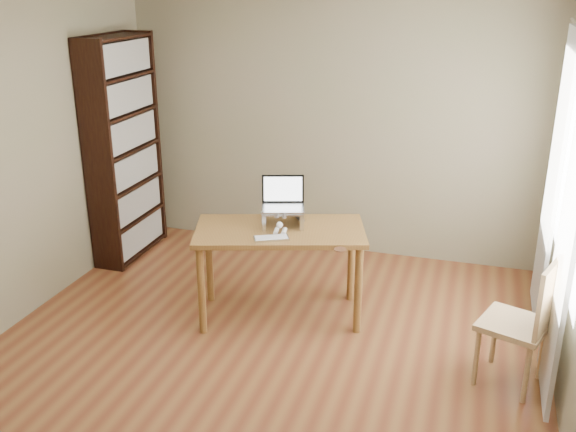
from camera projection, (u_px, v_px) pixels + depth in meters
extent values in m
cube|color=brown|center=(253.00, 368.00, 4.51)|extent=(4.00, 4.50, 0.02)
cube|color=#817E57|center=(332.00, 120.00, 6.07)|extent=(4.00, 0.02, 2.60)
cube|color=#817E57|center=(0.00, 406.00, 2.02)|extent=(4.00, 0.02, 2.60)
cube|color=white|center=(576.00, 168.00, 4.18)|extent=(0.01, 1.80, 1.40)
cube|color=black|center=(98.00, 161.00, 5.65)|extent=(0.30, 0.04, 2.10)
cube|color=black|center=(146.00, 139.00, 6.42)|extent=(0.30, 0.04, 2.10)
cube|color=black|center=(110.00, 148.00, 6.07)|extent=(0.02, 0.90, 2.10)
cube|color=black|center=(133.00, 249.00, 6.39)|extent=(0.30, 0.84, 0.02)
cube|color=black|center=(134.00, 233.00, 6.32)|extent=(0.20, 0.78, 0.28)
cube|color=black|center=(130.00, 217.00, 6.27)|extent=(0.30, 0.84, 0.03)
cube|color=black|center=(131.00, 201.00, 6.20)|extent=(0.20, 0.78, 0.28)
cube|color=black|center=(127.00, 184.00, 6.15)|extent=(0.30, 0.84, 0.02)
cube|color=black|center=(128.00, 167.00, 6.08)|extent=(0.20, 0.78, 0.28)
cube|color=black|center=(123.00, 149.00, 6.03)|extent=(0.30, 0.84, 0.02)
cube|color=black|center=(125.00, 132.00, 5.96)|extent=(0.20, 0.78, 0.28)
cube|color=black|center=(120.00, 113.00, 5.91)|extent=(0.30, 0.84, 0.02)
cube|color=black|center=(121.00, 95.00, 5.84)|extent=(0.20, 0.78, 0.28)
cube|color=black|center=(117.00, 76.00, 5.79)|extent=(0.30, 0.84, 0.02)
cube|color=black|center=(118.00, 57.00, 5.73)|extent=(0.20, 0.78, 0.28)
cube|color=black|center=(113.00, 37.00, 5.67)|extent=(0.30, 0.84, 0.03)
cube|color=silver|center=(568.00, 233.00, 3.80)|extent=(0.03, 0.70, 2.20)
cube|color=silver|center=(554.00, 180.00, 4.78)|extent=(0.03, 0.70, 2.20)
cube|color=brown|center=(280.00, 231.00, 4.95)|extent=(1.44, 1.01, 0.04)
cylinder|color=brown|center=(224.00, 253.00, 5.48)|extent=(0.06, 0.06, 0.71)
cylinder|color=brown|center=(360.00, 271.00, 5.15)|extent=(0.06, 0.06, 0.71)
cylinder|color=brown|center=(198.00, 280.00, 5.00)|extent=(0.06, 0.06, 0.71)
cylinder|color=brown|center=(346.00, 301.00, 4.68)|extent=(0.06, 0.06, 0.71)
cube|color=silver|center=(265.00, 216.00, 5.03)|extent=(0.03, 0.25, 0.12)
cube|color=silver|center=(301.00, 220.00, 4.95)|extent=(0.03, 0.25, 0.12)
cube|color=silver|center=(283.00, 210.00, 4.97)|extent=(0.32, 0.25, 0.01)
cube|color=silver|center=(283.00, 208.00, 4.96)|extent=(0.38, 0.32, 0.02)
cube|color=black|center=(288.00, 189.00, 5.04)|extent=(0.33, 0.14, 0.22)
cube|color=white|center=(288.00, 189.00, 5.04)|extent=(0.30, 0.12, 0.19)
cube|color=silver|center=(271.00, 238.00, 4.74)|extent=(0.28, 0.22, 0.02)
cube|color=silver|center=(271.00, 237.00, 4.74)|extent=(0.25, 0.19, 0.00)
cylinder|color=brown|center=(340.00, 249.00, 4.56)|extent=(0.09, 0.09, 0.01)
ellipsoid|color=#3F3731|center=(285.00, 215.00, 5.01)|extent=(0.19, 0.42, 0.14)
ellipsoid|color=#3F3731|center=(289.00, 211.00, 5.11)|extent=(0.17, 0.18, 0.13)
ellipsoid|color=#3F3731|center=(277.00, 221.00, 4.83)|extent=(0.11, 0.11, 0.10)
ellipsoid|color=white|center=(279.00, 224.00, 4.88)|extent=(0.10, 0.10, 0.09)
sphere|color=white|center=(276.00, 225.00, 4.81)|extent=(0.05, 0.05, 0.05)
cone|color=#3F3731|center=(274.00, 215.00, 4.83)|extent=(0.04, 0.04, 0.05)
cone|color=#3F3731|center=(281.00, 215.00, 4.81)|extent=(0.04, 0.04, 0.05)
cylinder|color=white|center=(273.00, 231.00, 4.86)|extent=(0.03, 0.10, 0.03)
cylinder|color=white|center=(280.00, 231.00, 4.84)|extent=(0.03, 0.10, 0.03)
cylinder|color=#3F3731|center=(300.00, 217.00, 5.12)|extent=(0.15, 0.23, 0.03)
cube|color=tan|center=(514.00, 324.00, 4.20)|extent=(0.52, 0.52, 0.04)
cylinder|color=tan|center=(484.00, 362.00, 4.17)|extent=(0.04, 0.04, 0.44)
cylinder|color=tan|center=(537.00, 371.00, 4.08)|extent=(0.04, 0.04, 0.44)
cylinder|color=tan|center=(485.00, 337.00, 4.47)|extent=(0.04, 0.04, 0.44)
cylinder|color=tan|center=(535.00, 344.00, 4.38)|extent=(0.04, 0.04, 0.44)
cube|color=tan|center=(549.00, 295.00, 4.06)|extent=(0.16, 0.37, 0.48)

